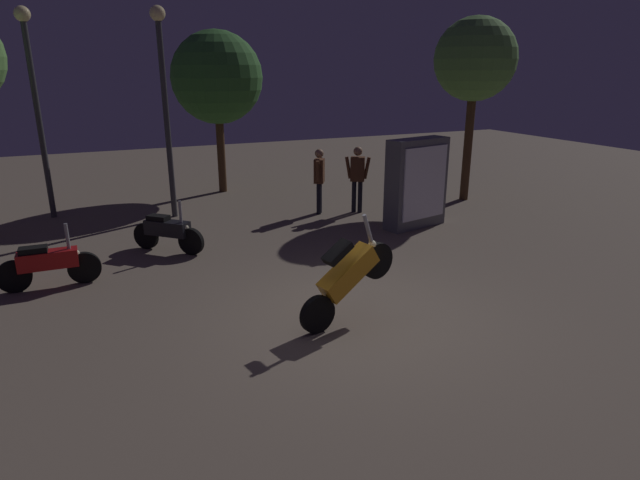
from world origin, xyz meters
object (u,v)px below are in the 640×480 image
Objects in this scene: person_bystander_far at (357,173)px; streetlamp_near at (164,88)px; streetlamp_far at (34,88)px; person_rider_beside at (319,175)px; kiosk_billboard at (417,183)px; motorcycle_orange_foreground at (348,276)px; motorcycle_black_parked_left at (167,231)px; motorcycle_red_parked_right at (48,263)px.

streetlamp_near reaches higher than person_bystander_far.
streetlamp_near is (-4.47, 1.57, 2.15)m from person_bystander_far.
person_bystander_far is 0.35× the size of streetlamp_far.
kiosk_billboard is at bearing 160.02° from person_rider_beside.
person_rider_beside is (2.21, 5.94, 0.26)m from motorcycle_orange_foreground.
person_rider_beside is at bearing -76.36° from person_bystander_far.
streetlamp_far reaches higher than person_rider_beside.
streetlamp_far reaches higher than person_bystander_far.
streetlamp_far is (-2.84, 1.20, -0.01)m from streetlamp_near.
motorcycle_black_parked_left is 0.73× the size of person_bystander_far.
motorcycle_red_parked_right is 0.99× the size of person_rider_beside.
motorcycle_orange_foreground is 0.98× the size of person_rider_beside.
streetlamp_near is at bearing 55.54° from motorcycle_red_parked_right.
streetlamp_far reaches higher than motorcycle_black_parked_left.
streetlamp_near is 3.08m from streetlamp_far.
motorcycle_red_parked_right is at bearing -89.22° from streetlamp_far.
motorcycle_black_parked_left is 5.33m from streetlamp_far.
person_bystander_far is 5.20m from streetlamp_near.
motorcycle_red_parked_right is 0.33× the size of streetlamp_near.
kiosk_billboard is (1.59, -2.05, 0.05)m from person_rider_beside.
person_rider_beside is at bearing -19.69° from streetlamp_near.
motorcycle_red_parked_right is at bearing 129.41° from motorcycle_orange_foreground.
person_bystander_far reaches higher than person_rider_beside.
kiosk_billboard is (5.71, -0.53, 0.61)m from motorcycle_black_parked_left.
person_rider_beside is (6.28, 2.62, 0.57)m from motorcycle_red_parked_right.
motorcycle_red_parked_right is 7.62m from person_bystander_far.
motorcycle_red_parked_right is at bearing -8.00° from kiosk_billboard.
streetlamp_far is at bearing 104.80° from motorcycle_orange_foreground.
kiosk_billboard reaches higher than motorcycle_orange_foreground.
motorcycle_orange_foreground is 0.99× the size of motorcycle_red_parked_right.
motorcycle_black_parked_left is 0.60× the size of kiosk_billboard.
person_bystander_far is at bearing -165.72° from person_rider_beside.
motorcycle_orange_foreground is 5.26m from motorcycle_red_parked_right.
motorcycle_orange_foreground is 5.45m from kiosk_billboard.
streetlamp_near reaches higher than streetlamp_far.
motorcycle_black_parked_left and motorcycle_red_parked_right have the same top height.
streetlamp_near is (-3.52, 1.26, 2.18)m from person_rider_beside.
kiosk_billboard is (7.95, -4.51, -2.12)m from streetlamp_far.
motorcycle_red_parked_right is 5.78m from streetlamp_far.
person_bystander_far reaches higher than motorcycle_red_parked_right.
streetlamp_far reaches higher than motorcycle_red_parked_right.
person_bystander_far is at bearing -20.76° from streetlamp_far.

